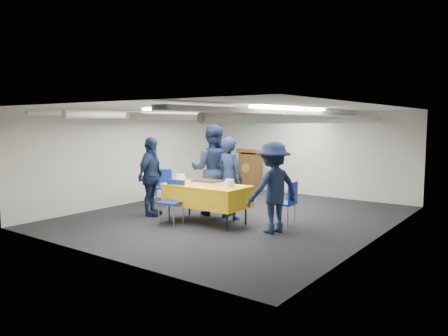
% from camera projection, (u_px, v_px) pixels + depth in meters
% --- Properties ---
extents(ground, '(7.00, 7.00, 0.00)m').
position_uv_depth(ground, '(235.00, 216.00, 9.34)').
color(ground, black).
rests_on(ground, ground).
extents(room_shell, '(6.00, 7.00, 2.30)m').
position_uv_depth(room_shell, '(250.00, 131.00, 9.42)').
color(room_shell, beige).
rests_on(room_shell, ground).
extents(serving_table, '(1.70, 0.87, 0.77)m').
position_uv_depth(serving_table, '(207.00, 195.00, 8.68)').
color(serving_table, black).
rests_on(serving_table, ground).
extents(sheet_cake, '(0.56, 0.44, 0.10)m').
position_uv_depth(sheet_cake, '(208.00, 182.00, 8.66)').
color(sheet_cake, white).
rests_on(sheet_cake, serving_table).
extents(plate_stack_left, '(0.22, 0.22, 0.17)m').
position_uv_depth(plate_stack_left, '(180.00, 179.00, 9.00)').
color(plate_stack_left, white).
rests_on(plate_stack_left, serving_table).
extents(plate_stack_right, '(0.19, 0.19, 0.16)m').
position_uv_depth(plate_stack_right, '(230.00, 184.00, 8.26)').
color(plate_stack_right, white).
rests_on(plate_stack_right, serving_table).
extents(podium, '(0.62, 0.53, 1.25)m').
position_uv_depth(podium, '(250.00, 170.00, 12.66)').
color(podium, brown).
rests_on(podium, ground).
extents(chair_near, '(0.49, 0.49, 0.87)m').
position_uv_depth(chair_near, '(173.00, 197.00, 8.59)').
color(chair_near, gray).
rests_on(chair_near, ground).
extents(chair_right, '(0.45, 0.45, 0.87)m').
position_uv_depth(chair_right, '(287.00, 199.00, 8.38)').
color(chair_right, gray).
rests_on(chair_right, ground).
extents(chair_left, '(0.59, 0.59, 0.87)m').
position_uv_depth(chair_left, '(164.00, 184.00, 10.52)').
color(chair_left, gray).
rests_on(chair_left, ground).
extents(sailor_a, '(0.65, 0.46, 1.71)m').
position_uv_depth(sailor_a, '(230.00, 178.00, 9.03)').
color(sailor_a, black).
rests_on(sailor_a, ground).
extents(sailor_b, '(1.19, 1.11, 1.95)m').
position_uv_depth(sailor_b, '(212.00, 170.00, 9.47)').
color(sailor_b, black).
rests_on(sailor_b, ground).
extents(sailor_c, '(0.73, 1.07, 1.69)m').
position_uv_depth(sailor_c, '(151.00, 177.00, 9.34)').
color(sailor_c, black).
rests_on(sailor_c, ground).
extents(sailor_d, '(0.97, 1.22, 1.66)m').
position_uv_depth(sailor_d, '(273.00, 188.00, 7.90)').
color(sailor_d, black).
rests_on(sailor_d, ground).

